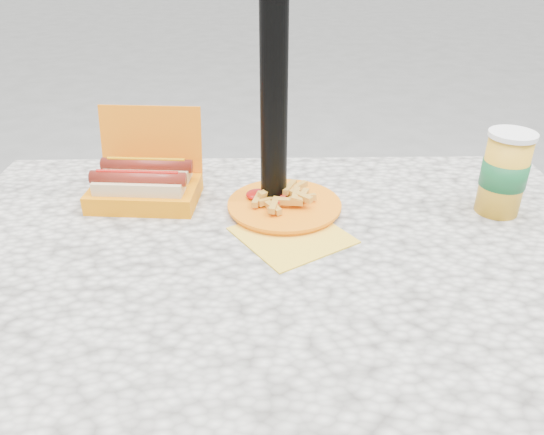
{
  "coord_description": "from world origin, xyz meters",
  "views": [
    {
      "loc": [
        -0.02,
        -0.76,
        1.23
      ],
      "look_at": [
        -0.01,
        0.02,
        0.8
      ],
      "focal_mm": 35.0,
      "sensor_mm": 36.0,
      "label": 1
    }
  ],
  "objects_px": {
    "hotdog_box": "(145,183)",
    "soda_cup": "(504,173)",
    "fries_plate": "(284,206)",
    "umbrella_pole": "(274,17)"
  },
  "relations": [
    {
      "from": "hotdog_box",
      "to": "soda_cup",
      "type": "relative_size",
      "value": 1.37
    },
    {
      "from": "hotdog_box",
      "to": "fries_plate",
      "type": "bearing_deg",
      "value": -6.38
    },
    {
      "from": "umbrella_pole",
      "to": "hotdog_box",
      "type": "relative_size",
      "value": 10.05
    },
    {
      "from": "hotdog_box",
      "to": "umbrella_pole",
      "type": "bearing_deg",
      "value": -1.14
    },
    {
      "from": "fries_plate",
      "to": "hotdog_box",
      "type": "bearing_deg",
      "value": 168.84
    },
    {
      "from": "umbrella_pole",
      "to": "soda_cup",
      "type": "height_order",
      "value": "umbrella_pole"
    },
    {
      "from": "hotdog_box",
      "to": "soda_cup",
      "type": "bearing_deg",
      "value": -0.34
    },
    {
      "from": "soda_cup",
      "to": "umbrella_pole",
      "type": "bearing_deg",
      "value": 175.35
    },
    {
      "from": "hotdog_box",
      "to": "fries_plate",
      "type": "xyz_separation_m",
      "value": [
        0.27,
        -0.05,
        -0.03
      ]
    },
    {
      "from": "umbrella_pole",
      "to": "fries_plate",
      "type": "bearing_deg",
      "value": -54.79
    }
  ]
}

